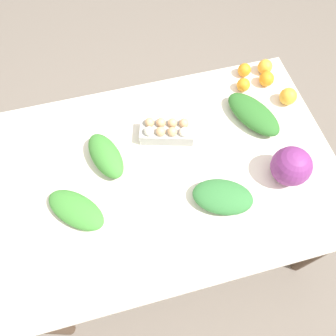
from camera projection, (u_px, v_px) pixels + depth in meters
name	position (u px, v px, depth m)	size (l,w,h in m)	color
ground_plane	(168.00, 225.00, 2.13)	(8.00, 8.00, 0.00)	#70665B
dining_table	(168.00, 179.00, 1.52)	(1.50, 1.02, 0.77)	silver
cabbage_purple	(291.00, 166.00, 1.35)	(0.17, 0.17, 0.17)	#7A2D75
egg_carton	(167.00, 131.00, 1.48)	(0.26, 0.17, 0.09)	#A8A8A3
greens_bunch_scallion	(253.00, 114.00, 1.53)	(0.30, 0.14, 0.08)	#2D6B28
greens_bunch_dandelion	(223.00, 197.00, 1.34)	(0.25, 0.16, 0.07)	#337538
greens_bunch_kale	(76.00, 210.00, 1.32)	(0.26, 0.13, 0.07)	#3D8433
greens_bunch_beet_tops	(106.00, 156.00, 1.42)	(0.25, 0.12, 0.09)	#3D8433
orange_0	(267.00, 79.00, 1.64)	(0.07, 0.07, 0.07)	orange
orange_1	(244.00, 70.00, 1.67)	(0.07, 0.07, 0.07)	orange
orange_2	(288.00, 96.00, 1.58)	(0.08, 0.08, 0.08)	#F9A833
orange_3	(265.00, 67.00, 1.67)	(0.07, 0.07, 0.07)	#F9A833
orange_4	(243.00, 85.00, 1.62)	(0.07, 0.07, 0.07)	orange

